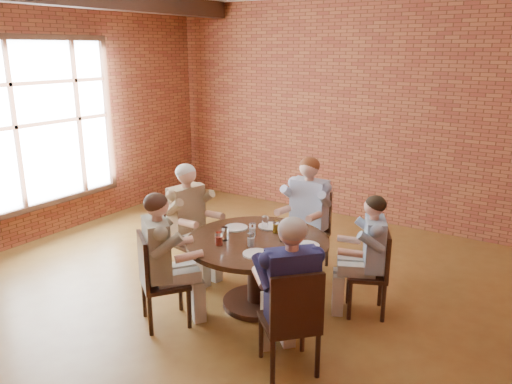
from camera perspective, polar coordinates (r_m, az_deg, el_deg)
The scene contains 27 objects.
floor at distance 5.57m, azimuth -4.95°, elevation -12.37°, with size 7.00×7.00×0.00m, color brown.
wall_back at distance 7.99m, azimuth 10.59°, elevation 9.04°, with size 7.00×7.00×0.00m, color brown.
wall_left at distance 7.44m, azimuth -25.58°, elevation 7.23°, with size 7.00×7.00×0.00m, color brown.
window at distance 7.60m, azimuth -22.69°, elevation 7.34°, with size 0.10×2.16×2.36m.
dining_table at distance 5.26m, azimuth 0.17°, elevation -7.68°, with size 1.48×1.48×0.75m.
chair_a at distance 5.26m, azimuth 13.40°, elevation -8.59°, with size 0.52×0.52×0.90m.
diner_a at distance 5.20m, azimuth 12.67°, elevation -7.16°, with size 0.49×0.60×1.26m, color #396496, non-canonical shape.
chair_b at distance 6.23m, azimuth 6.14°, elevation -3.91°, with size 0.46×0.46×0.98m.
diner_b at distance 6.09m, azimuth 5.79°, elevation -2.61°, with size 0.57×0.70×1.40m, color #9BA8C6, non-canonical shape.
chair_c at distance 6.05m, azimuth -8.04°, elevation -4.68°, with size 0.51×0.51×0.96m.
diner_c at distance 5.93m, azimuth -7.54°, elevation -3.39°, with size 0.55×0.68×1.37m, color brown, non-canonical shape.
chair_d at distance 5.01m, azimuth -11.40°, elevation -9.47°, with size 0.61×0.61×0.95m.
diner_d at distance 4.96m, azimuth -10.50°, elevation -7.65°, with size 0.54×0.66×1.35m, color gray, non-canonical shape.
chair_e at distance 4.23m, azimuth 4.19°, elevation -14.23°, with size 0.63×0.63×0.96m.
diner_e at distance 4.22m, azimuth 3.85°, elevation -11.65°, with size 0.55×0.68×1.37m, color #1B1D4B, non-canonical shape.
plate_a at distance 5.02m, azimuth 5.80°, elevation -6.11°, with size 0.26×0.26×0.01m, color white.
plate_b at distance 5.52m, azimuth 1.60°, elevation -3.93°, with size 0.26×0.26×0.01m, color white.
plate_c at distance 5.48m, azimuth -2.32°, elevation -4.09°, with size 0.26×0.26×0.01m, color white.
plate_d at distance 4.81m, azimuth 0.03°, elevation -7.07°, with size 0.26×0.26×0.01m, color white.
glass_a at distance 5.11m, azimuth 3.13°, elevation -4.92°, with size 0.07×0.07×0.14m, color white.
glass_b at distance 5.34m, azimuth 2.31°, elevation -3.95°, with size 0.07×0.07×0.14m, color white.
glass_c at distance 5.45m, azimuth 1.04°, elevation -3.49°, with size 0.07×0.07×0.14m, color white.
glass_d at distance 5.24m, azimuth -0.42°, elevation -4.31°, with size 0.07×0.07×0.14m, color white.
glass_e at distance 5.14m, azimuth -3.59°, elevation -4.78°, with size 0.07×0.07×0.14m, color white.
glass_f at distance 5.02m, azimuth -4.27°, elevation -5.33°, with size 0.07×0.07×0.14m, color white.
glass_g at distance 4.98m, azimuth -0.59°, elevation -5.47°, with size 0.07×0.07×0.14m, color white.
smartphone at distance 4.85m, azimuth 3.69°, elevation -6.95°, with size 0.06×0.13×0.01m, color black.
Camera 1 is at (3.06, -3.82, 2.66)m, focal length 35.00 mm.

